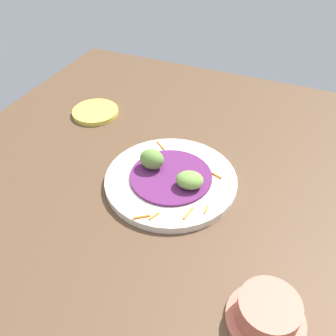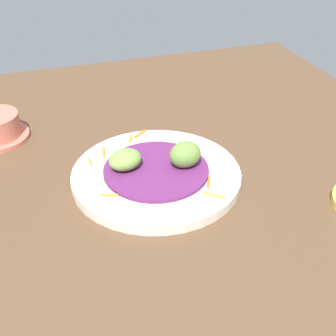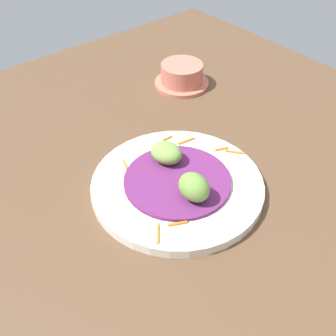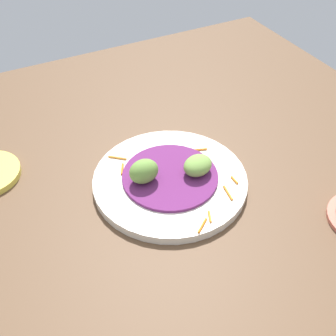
% 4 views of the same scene
% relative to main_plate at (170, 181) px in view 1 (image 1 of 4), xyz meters
% --- Properties ---
extents(table_surface, '(1.10, 1.10, 0.02)m').
position_rel_main_plate_xyz_m(table_surface, '(-0.01, -0.00, -0.02)').
color(table_surface, brown).
rests_on(table_surface, ground).
extents(main_plate, '(0.28, 0.28, 0.02)m').
position_rel_main_plate_xyz_m(main_plate, '(0.00, 0.00, 0.00)').
color(main_plate, silver).
rests_on(main_plate, table_surface).
extents(cabbage_bed, '(0.17, 0.17, 0.01)m').
position_rel_main_plate_xyz_m(cabbage_bed, '(-0.00, -0.00, 0.01)').
color(cabbage_bed, '#60235B').
rests_on(cabbage_bed, main_plate).
extents(carrot_garnish, '(0.18, 0.24, 0.00)m').
position_rel_main_plate_xyz_m(carrot_garnish, '(-0.01, 0.02, 0.01)').
color(carrot_garnish, orange).
rests_on(carrot_garnish, main_plate).
extents(guac_scoop_left, '(0.06, 0.06, 0.03)m').
position_rel_main_plate_xyz_m(guac_scoop_left, '(-0.05, 0.01, 0.03)').
color(guac_scoop_left, '#759E47').
rests_on(guac_scoop_left, cabbage_bed).
extents(guac_scoop_center, '(0.05, 0.04, 0.04)m').
position_rel_main_plate_xyz_m(guac_scoop_center, '(0.05, -0.01, 0.04)').
color(guac_scoop_center, olive).
rests_on(guac_scoop_center, cabbage_bed).
extents(side_plate_small, '(0.12, 0.12, 0.01)m').
position_rel_main_plate_xyz_m(side_plate_small, '(0.29, -0.18, -0.00)').
color(side_plate_small, '#E0CC4C').
rests_on(side_plate_small, table_surface).
extents(terracotta_bowl, '(0.12, 0.12, 0.05)m').
position_rel_main_plate_xyz_m(terracotta_bowl, '(-0.25, 0.22, 0.01)').
color(terracotta_bowl, '#C66B56').
rests_on(terracotta_bowl, table_surface).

